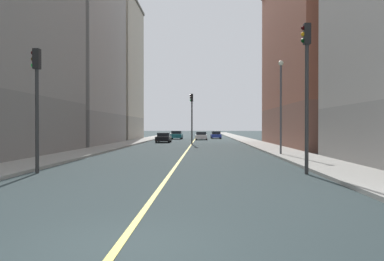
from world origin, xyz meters
The scene contains 15 objects.
ground_plane centered at (0.00, 0.00, 0.00)m, with size 400.00×400.00×0.00m, color #293638.
sidewalk_left centered at (7.85, 49.00, 0.07)m, with size 3.01×168.00×0.15m, color #9E9B93.
sidewalk_right centered at (-7.85, 49.00, 0.07)m, with size 3.01×168.00×0.15m, color #9E9B93.
lane_center_stripe centered at (0.00, 49.00, 0.01)m, with size 0.16×154.00×0.01m, color #E5D14C.
building_left_mid centered at (13.51, 35.12, 9.83)m, with size 8.61×23.01×19.64m.
building_right_midblock centered at (-13.51, 38.60, 11.55)m, with size 8.61×17.56×23.08m.
building_right_distant centered at (-13.51, 56.01, 11.23)m, with size 8.61×14.63×22.44m.
traffic_light_left_near centered at (5.93, 10.54, 4.20)m, with size 0.40×0.32×6.55m.
traffic_light_right_near centered at (-5.96, 10.54, 3.61)m, with size 0.40×0.32×5.53m.
traffic_light_median_far centered at (0.06, 38.94, 3.85)m, with size 0.40×0.32×5.94m.
street_lamp_left_near centered at (6.95, 21.31, 4.20)m, with size 0.36×0.36×6.63m.
car_blue centered at (3.61, 62.70, 0.63)m, with size 1.87×4.33×1.30m.
car_teal centered at (-3.18, 59.53, 0.68)m, with size 1.98×4.38×1.39m.
car_white centered at (1.05, 56.26, 0.64)m, with size 1.91×4.60×1.29m.
car_black centered at (-3.89, 45.12, 0.62)m, with size 1.85×4.56×1.29m.
Camera 1 is at (1.47, -6.50, 2.06)m, focal length 36.38 mm.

